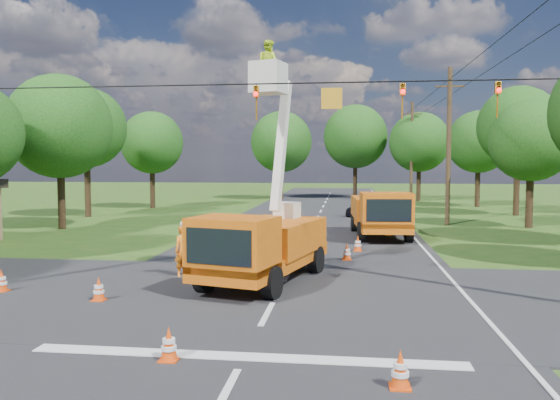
# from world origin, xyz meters

# --- Properties ---
(ground) EXTENTS (140.00, 140.00, 0.00)m
(ground) POSITION_xyz_m (0.00, 20.00, 0.00)
(ground) COLOR #264F17
(ground) RESTS_ON ground
(road_main) EXTENTS (12.00, 100.00, 0.06)m
(road_main) POSITION_xyz_m (0.00, 20.00, 0.00)
(road_main) COLOR black
(road_main) RESTS_ON ground
(road_cross) EXTENTS (56.00, 10.00, 0.07)m
(road_cross) POSITION_xyz_m (0.00, 2.00, 0.00)
(road_cross) COLOR black
(road_cross) RESTS_ON ground
(stop_bar) EXTENTS (9.00, 0.45, 0.02)m
(stop_bar) POSITION_xyz_m (0.00, -3.20, 0.00)
(stop_bar) COLOR silver
(stop_bar) RESTS_ON ground
(edge_line) EXTENTS (0.12, 90.00, 0.02)m
(edge_line) POSITION_xyz_m (5.60, 20.00, 0.00)
(edge_line) COLOR silver
(edge_line) RESTS_ON ground
(bucket_truck) EXTENTS (3.96, 6.82, 8.04)m
(bucket_truck) POSITION_xyz_m (-0.69, 3.75, 1.68)
(bucket_truck) COLOR #C7510E
(bucket_truck) RESTS_ON ground
(second_truck) EXTENTS (3.05, 6.88, 2.52)m
(second_truck) POSITION_xyz_m (3.85, 15.36, 1.31)
(second_truck) COLOR #C7510E
(second_truck) RESTS_ON ground
(ground_worker) EXTENTS (0.80, 0.73, 1.84)m
(ground_worker) POSITION_xyz_m (-3.58, 4.41, 0.92)
(ground_worker) COLOR orange
(ground_worker) RESTS_ON ground
(distant_car) EXTENTS (2.67, 4.01, 1.27)m
(distant_car) POSITION_xyz_m (3.19, 26.90, 0.63)
(distant_car) COLOR black
(distant_car) RESTS_ON ground
(traffic_cone_0) EXTENTS (0.38, 0.38, 0.71)m
(traffic_cone_0) POSITION_xyz_m (-1.48, -3.54, 0.36)
(traffic_cone_0) COLOR #E0420B
(traffic_cone_0) RESTS_ON ground
(traffic_cone_1) EXTENTS (0.38, 0.38, 0.71)m
(traffic_cone_1) POSITION_xyz_m (3.01, -4.34, 0.36)
(traffic_cone_1) COLOR #E0420B
(traffic_cone_1) RESTS_ON ground
(traffic_cone_2) EXTENTS (0.38, 0.38, 0.71)m
(traffic_cone_2) POSITION_xyz_m (2.08, 8.27, 0.36)
(traffic_cone_2) COLOR #E0420B
(traffic_cone_2) RESTS_ON ground
(traffic_cone_3) EXTENTS (0.38, 0.38, 0.71)m
(traffic_cone_3) POSITION_xyz_m (2.58, 10.61, 0.36)
(traffic_cone_3) COLOR #E0420B
(traffic_cone_3) RESTS_ON ground
(traffic_cone_4) EXTENTS (0.38, 0.38, 0.71)m
(traffic_cone_4) POSITION_xyz_m (-5.03, 0.82, 0.36)
(traffic_cone_4) COLOR #E0420B
(traffic_cone_4) RESTS_ON ground
(traffic_cone_5) EXTENTS (0.38, 0.38, 0.71)m
(traffic_cone_5) POSITION_xyz_m (-8.51, 1.52, 0.36)
(traffic_cone_5) COLOR #E0420B
(traffic_cone_5) RESTS_ON ground
(traffic_cone_7) EXTENTS (0.38, 0.38, 0.71)m
(traffic_cone_7) POSITION_xyz_m (4.33, 16.07, 0.36)
(traffic_cone_7) COLOR #E0420B
(traffic_cone_7) RESTS_ON ground
(pole_right_mid) EXTENTS (1.80, 0.30, 10.00)m
(pole_right_mid) POSITION_xyz_m (8.50, 22.00, 5.11)
(pole_right_mid) COLOR #4C3823
(pole_right_mid) RESTS_ON ground
(pole_right_far) EXTENTS (1.80, 0.30, 10.00)m
(pole_right_far) POSITION_xyz_m (8.50, 42.00, 5.11)
(pole_right_far) COLOR #4C3823
(pole_right_far) RESTS_ON ground
(signal_span) EXTENTS (18.00, 0.29, 1.07)m
(signal_span) POSITION_xyz_m (2.23, 1.99, 5.88)
(signal_span) COLOR black
(signal_span) RESTS_ON ground
(tree_left_d) EXTENTS (6.20, 6.20, 9.24)m
(tree_left_d) POSITION_xyz_m (-15.00, 17.00, 6.12)
(tree_left_d) COLOR #382616
(tree_left_d) RESTS_ON ground
(tree_left_e) EXTENTS (5.80, 5.80, 9.41)m
(tree_left_e) POSITION_xyz_m (-16.80, 24.00, 6.49)
(tree_left_e) COLOR #382616
(tree_left_e) RESTS_ON ground
(tree_left_f) EXTENTS (5.40, 5.40, 8.40)m
(tree_left_f) POSITION_xyz_m (-14.80, 32.00, 5.69)
(tree_left_f) COLOR #382616
(tree_left_f) RESTS_ON ground
(tree_right_c) EXTENTS (5.00, 5.00, 7.83)m
(tree_right_c) POSITION_xyz_m (13.20, 21.00, 5.31)
(tree_right_c) COLOR #382616
(tree_right_c) RESTS_ON ground
(tree_right_d) EXTENTS (6.00, 6.00, 9.70)m
(tree_right_d) POSITION_xyz_m (14.80, 29.00, 6.68)
(tree_right_d) COLOR #382616
(tree_right_d) RESTS_ON ground
(tree_right_e) EXTENTS (5.60, 5.60, 8.63)m
(tree_right_e) POSITION_xyz_m (13.80, 37.00, 5.81)
(tree_right_e) COLOR #382616
(tree_right_e) RESTS_ON ground
(tree_far_a) EXTENTS (6.60, 6.60, 9.50)m
(tree_far_a) POSITION_xyz_m (-5.00, 45.00, 6.19)
(tree_far_a) COLOR #382616
(tree_far_a) RESTS_ON ground
(tree_far_b) EXTENTS (7.00, 7.00, 10.32)m
(tree_far_b) POSITION_xyz_m (3.00, 47.00, 6.81)
(tree_far_b) COLOR #382616
(tree_far_b) RESTS_ON ground
(tree_far_c) EXTENTS (6.20, 6.20, 9.18)m
(tree_far_c) POSITION_xyz_m (9.50, 44.00, 6.06)
(tree_far_c) COLOR #382616
(tree_far_c) RESTS_ON ground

